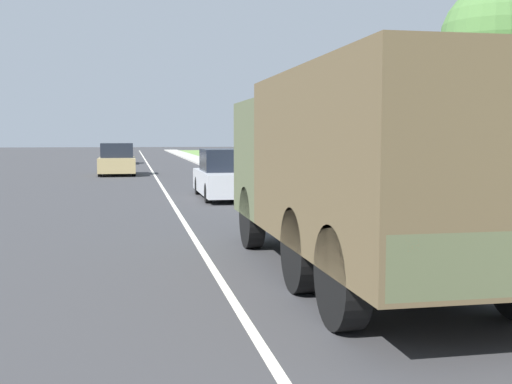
# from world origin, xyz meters

# --- Properties ---
(ground_plane) EXTENTS (180.00, 180.00, 0.00)m
(ground_plane) POSITION_xyz_m (0.00, 40.00, 0.00)
(ground_plane) COLOR #38383A
(lane_centre_stripe) EXTENTS (0.12, 120.00, 0.00)m
(lane_centre_stripe) POSITION_xyz_m (0.00, 40.00, 0.00)
(lane_centre_stripe) COLOR silver
(lane_centre_stripe) RESTS_ON ground
(sidewalk_right) EXTENTS (1.80, 120.00, 0.12)m
(sidewalk_right) POSITION_xyz_m (4.50, 40.00, 0.06)
(sidewalk_right) COLOR #ADAAA3
(sidewalk_right) RESTS_ON ground
(grass_strip_right) EXTENTS (7.00, 120.00, 0.02)m
(grass_strip_right) POSITION_xyz_m (8.90, 40.00, 0.01)
(grass_strip_right) COLOR #6B9347
(grass_strip_right) RESTS_ON ground
(military_truck) EXTENTS (2.46, 7.86, 2.98)m
(military_truck) POSITION_xyz_m (2.05, 13.64, 1.70)
(military_truck) COLOR #545B3D
(military_truck) RESTS_ON ground
(car_nearest_ahead) EXTENTS (1.85, 4.79, 1.66)m
(car_nearest_ahead) POSITION_xyz_m (1.95, 26.22, 0.74)
(car_nearest_ahead) COLOR #B7BABF
(car_nearest_ahead) RESTS_ON ground
(car_second_ahead) EXTENTS (1.92, 4.08, 1.72)m
(car_second_ahead) POSITION_xyz_m (-1.98, 40.14, 0.76)
(car_second_ahead) COLOR tan
(car_second_ahead) RESTS_ON ground
(car_third_ahead) EXTENTS (1.87, 4.34, 1.38)m
(car_third_ahead) POSITION_xyz_m (-2.16, 54.71, 0.63)
(car_third_ahead) COLOR silver
(car_third_ahead) RESTS_ON ground
(tree_mid_right) EXTENTS (3.25, 3.25, 6.74)m
(tree_mid_right) POSITION_xyz_m (9.87, 23.12, 5.08)
(tree_mid_right) COLOR brown
(tree_mid_right) RESTS_ON grass_strip_right
(utility_box) EXTENTS (0.55, 0.45, 0.70)m
(utility_box) POSITION_xyz_m (6.20, 16.54, 0.37)
(utility_box) COLOR #3D7042
(utility_box) RESTS_ON grass_strip_right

